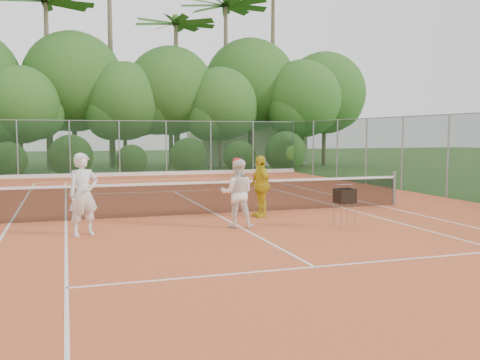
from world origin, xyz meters
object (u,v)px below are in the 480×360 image
object	(u,v)px
player_white	(83,194)
ball_hopper	(345,197)
player_center_grp	(237,193)
player_yellow	(260,186)

from	to	relation	value
player_white	ball_hopper	bearing A→B (deg)	-27.37
player_white	ball_hopper	world-z (taller)	player_white
player_white	player_center_grp	distance (m)	3.64
player_center_grp	ball_hopper	xyz separation A→B (m)	(2.49, -0.88, -0.09)
player_yellow	player_white	bearing A→B (deg)	-81.05
player_center_grp	player_yellow	xyz separation A→B (m)	(1.13, 1.42, -0.00)
player_white	player_yellow	size ratio (longest dim) A/B	1.10
player_center_grp	ball_hopper	world-z (taller)	player_center_grp
ball_hopper	player_yellow	bearing A→B (deg)	118.51
player_white	player_yellow	distance (m)	4.97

